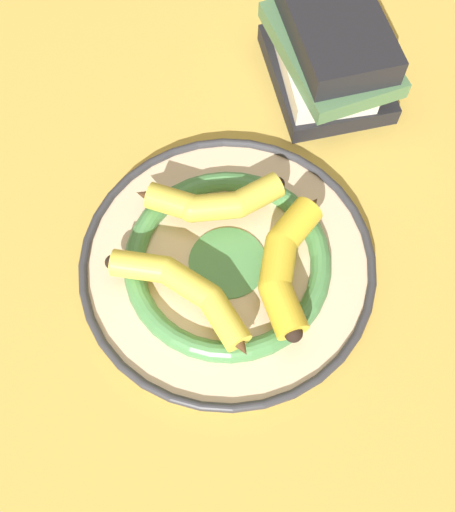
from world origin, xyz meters
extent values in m
plane|color=gold|center=(0.00, 0.00, 0.00)|extent=(2.80, 2.80, 0.00)
cylinder|color=beige|center=(0.02, -0.02, 0.01)|extent=(0.35, 0.35, 0.01)
torus|color=#4C894C|center=(0.02, -0.02, 0.02)|extent=(0.25, 0.25, 0.03)
cylinder|color=#4C894C|center=(0.02, -0.02, 0.02)|extent=(0.10, 0.10, 0.00)
torus|color=#333338|center=(0.02, -0.02, 0.02)|extent=(0.36, 0.36, 0.01)
cylinder|color=gold|center=(0.10, -0.04, 0.05)|extent=(0.07, 0.05, 0.04)
cylinder|color=gold|center=(0.05, -0.07, 0.05)|extent=(0.07, 0.07, 0.04)
cylinder|color=gold|center=(0.03, -0.12, 0.05)|extent=(0.05, 0.07, 0.04)
sphere|color=gold|center=(0.07, -0.05, 0.05)|extent=(0.04, 0.04, 0.04)
sphere|color=gold|center=(0.03, -0.09, 0.05)|extent=(0.04, 0.04, 0.04)
cone|color=#472D19|center=(0.13, -0.03, 0.05)|extent=(0.04, 0.04, 0.03)
sphere|color=black|center=(0.02, -0.15, 0.05)|extent=(0.02, 0.02, 0.02)
cylinder|color=yellow|center=(-0.03, -0.09, 0.05)|extent=(0.04, 0.07, 0.03)
cylinder|color=yellow|center=(-0.04, -0.03, 0.05)|extent=(0.05, 0.07, 0.03)
cylinder|color=yellow|center=(-0.08, 0.02, 0.05)|extent=(0.07, 0.07, 0.03)
sphere|color=yellow|center=(-0.03, -0.06, 0.05)|extent=(0.03, 0.03, 0.03)
sphere|color=yellow|center=(-0.05, 0.00, 0.05)|extent=(0.03, 0.03, 0.03)
cone|color=#472D19|center=(-0.04, -0.12, 0.05)|extent=(0.03, 0.03, 0.02)
sphere|color=black|center=(-0.10, 0.04, 0.05)|extent=(0.02, 0.02, 0.02)
cylinder|color=gold|center=(0.00, 0.07, 0.05)|extent=(0.06, 0.07, 0.03)
cylinder|color=gold|center=(0.04, 0.03, 0.05)|extent=(0.07, 0.06, 0.03)
cylinder|color=gold|center=(0.09, 0.02, 0.05)|extent=(0.06, 0.04, 0.03)
sphere|color=gold|center=(0.01, 0.05, 0.05)|extent=(0.03, 0.03, 0.03)
sphere|color=gold|center=(0.06, 0.02, 0.05)|extent=(0.03, 0.03, 0.03)
cone|color=#472D19|center=(-0.02, 0.09, 0.05)|extent=(0.04, 0.04, 0.03)
sphere|color=black|center=(0.12, 0.02, 0.05)|extent=(0.02, 0.02, 0.02)
cube|color=black|center=(0.31, 0.14, 0.01)|extent=(0.22, 0.24, 0.03)
cube|color=white|center=(0.31, 0.14, 0.01)|extent=(0.20, 0.23, 0.02)
cube|color=silver|center=(0.30, 0.14, 0.04)|extent=(0.18, 0.22, 0.03)
cube|color=white|center=(0.30, 0.15, 0.04)|extent=(0.17, 0.21, 0.03)
cube|color=#4C754C|center=(0.30, 0.13, 0.07)|extent=(0.18, 0.23, 0.02)
cube|color=white|center=(0.30, 0.14, 0.07)|extent=(0.16, 0.22, 0.02)
cube|color=black|center=(0.30, 0.13, 0.10)|extent=(0.17, 0.21, 0.04)
cube|color=white|center=(0.30, 0.14, 0.10)|extent=(0.16, 0.20, 0.03)
camera|label=1|loc=(-0.16, -0.27, 0.68)|focal=42.00mm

